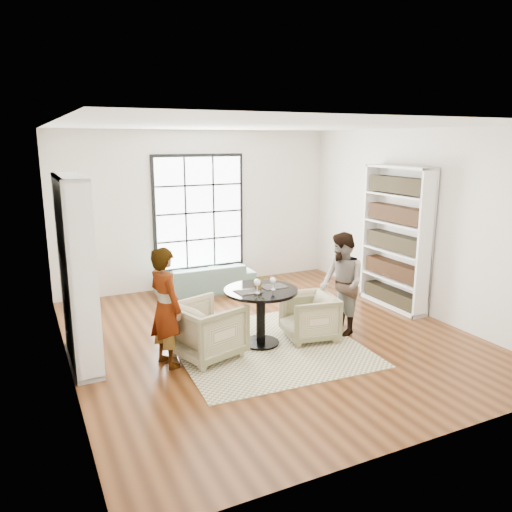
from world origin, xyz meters
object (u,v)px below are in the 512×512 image
sofa (205,279)px  person_right (342,284)px  armchair_right (309,317)px  person_left (166,307)px  armchair_left (208,330)px  wine_glass_right (273,281)px  flower_centerpiece (258,282)px  wine_glass_left (257,283)px  pedestal_table (261,305)px

sofa → person_right: size_ratio=1.20×
armchair_right → person_left: (-2.08, 0.05, 0.44)m
armchair_left → person_right: (2.08, -0.05, 0.38)m
person_left → wine_glass_right: 1.51m
sofa → armchair_right: size_ratio=2.49×
armchair_right → wine_glass_right: (-0.58, 0.02, 0.61)m
wine_glass_right → flower_centerpiece: 0.21m
wine_glass_left → flower_centerpiece: size_ratio=1.01×
armchair_right → sofa: bearing=-158.5°
wine_glass_left → pedestal_table: bearing=48.5°
armchair_right → wine_glass_right: size_ratio=4.10×
sofa → wine_glass_right: wine_glass_right is taller
sofa → armchair_left: 2.90m
armchair_left → flower_centerpiece: 0.96m
wine_glass_right → flower_centerpiece: size_ratio=0.90×
armchair_left → armchair_right: (1.53, -0.05, -0.05)m
flower_centerpiece → pedestal_table: bearing=-56.9°
wine_glass_right → flower_centerpiece: flower_centerpiece is taller
sofa → wine_glass_left: bearing=84.9°
armchair_left → person_left: size_ratio=0.54×
wine_glass_right → flower_centerpiece: bearing=142.7°
armchair_right → person_right: size_ratio=0.48×
person_left → wine_glass_right: size_ratio=8.66×
wine_glass_right → wine_glass_left: bearing=-169.5°
pedestal_table → person_right: (1.27, -0.11, 0.17)m
sofa → flower_centerpiece: flower_centerpiece is taller
armchair_right → wine_glass_left: 1.05m
wine_glass_left → flower_centerpiece: bearing=58.9°
armchair_right → person_right: (0.55, 0.00, 0.42)m
armchair_right → wine_glass_right: 0.84m
person_right → wine_glass_left: size_ratio=7.55×
pedestal_table → wine_glass_right: wine_glass_right is taller
armchair_left → person_right: person_right is taller
sofa → armchair_left: (-0.96, -2.73, 0.11)m
person_left → wine_glass_left: 1.25m
person_right → wine_glass_left: 1.41m
sofa → armchair_right: 2.84m
sofa → person_left: (-1.51, -2.73, 0.50)m
wine_glass_left → armchair_left: bearing=173.2°
armchair_left → wine_glass_right: wine_glass_right is taller
sofa → person_left: bearing=61.5°
armchair_right → pedestal_table: bearing=-88.6°
person_left → flower_centerpiece: bearing=-102.0°
armchair_left → armchair_right: size_ratio=1.14×
person_left → wine_glass_left: person_left is taller
sofa → wine_glass_left: wine_glass_left is taller
person_right → wine_glass_left: person_right is taller
armchair_left → wine_glass_left: size_ratio=4.13×
armchair_left → armchair_right: bearing=-109.3°
person_left → person_right: bearing=-107.0°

